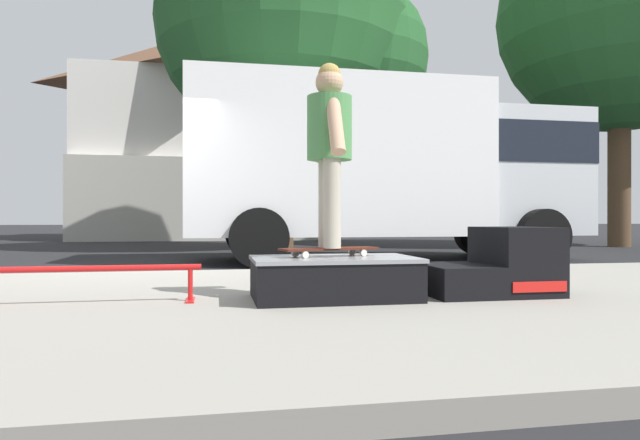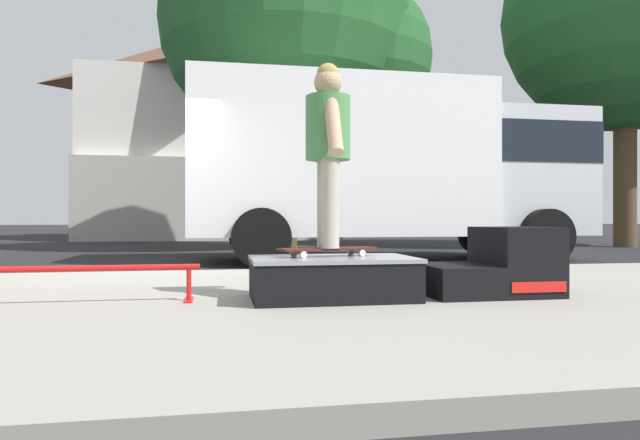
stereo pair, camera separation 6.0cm
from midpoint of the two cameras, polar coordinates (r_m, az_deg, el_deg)
The scene contains 11 objects.
ground_plane at distance 7.40m, azimuth -20.51°, elevation -5.57°, with size 140.00×140.00×0.00m, color black.
sidewalk_slab at distance 4.48m, azimuth -27.01°, elevation -8.50°, with size 50.00×5.00×0.12m, color gray.
skate_box at distance 4.24m, azimuth 1.01°, elevation -5.81°, with size 1.24×0.76×0.32m.
kicker_ramp at distance 4.71m, azimuth 17.49°, elevation -4.58°, with size 1.02×0.69×0.54m.
grind_rail at distance 4.35m, azimuth -23.39°, elevation -5.19°, with size 1.63×0.28×0.27m.
skateboard at distance 4.27m, azimuth 0.58°, elevation -3.03°, with size 0.81×0.40×0.07m.
skater_kid at distance 4.31m, azimuth 0.58°, elevation 8.33°, with size 0.35×0.73×1.42m.
box_truck at distance 9.97m, azimuth 6.70°, elevation 5.68°, with size 6.91×2.63×3.05m.
street_tree_main at distance 17.61m, azimuth 29.35°, elevation 17.46°, with size 6.86×6.23×9.29m.
street_tree_neighbour at distance 14.21m, azimuth -2.57°, elevation 18.90°, with size 6.63×6.03×8.50m.
house_behind at distance 23.22m, azimuth -11.50°, elevation 8.78°, with size 9.54×8.22×8.40m.
Camera 1 is at (1.20, -7.25, 0.73)m, focal length 31.05 mm.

